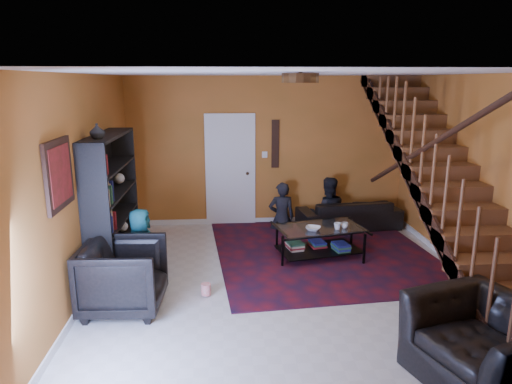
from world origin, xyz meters
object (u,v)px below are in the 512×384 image
armchair_right (485,346)px  sofa (349,214)px  coffee_table (319,240)px  bookshelf (113,207)px  armchair_left (124,276)px

armchair_right → sofa: bearing=161.8°
sofa → coffee_table: (-0.86, -1.39, 0.02)m
coffee_table → bookshelf: bearing=-174.3°
bookshelf → sofa: (3.90, 1.70, -0.69)m
armchair_right → coffee_table: size_ratio=0.82×
sofa → bookshelf: bearing=16.3°
sofa → armchair_left: armchair_left is taller
armchair_left → armchair_right: (3.55, -1.67, -0.04)m
sofa → coffee_table: 1.64m
armchair_right → coffee_table: 3.27m
bookshelf → coffee_table: bookshelf is taller
sofa → armchair_right: size_ratio=1.59×
armchair_right → bookshelf: bearing=-144.3°
bookshelf → armchair_right: size_ratio=1.69×
armchair_left → armchair_right: 3.92m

